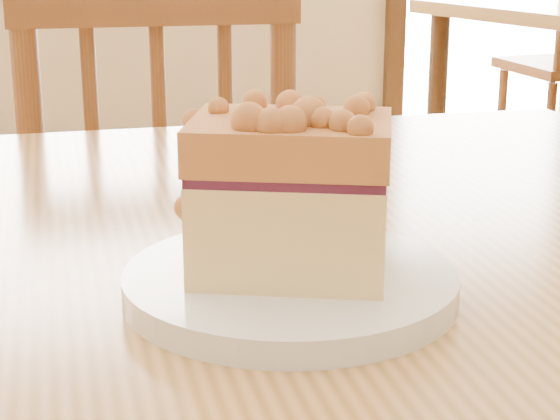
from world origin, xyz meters
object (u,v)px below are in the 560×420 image
object	(u,v)px
cafe_chair_main	(159,266)
plate	(290,285)
cafe_table_main	(104,341)
cake_slice	(289,189)

from	to	relation	value
cafe_chair_main	plate	xyz separation A→B (m)	(0.00, -0.83, 0.29)
plate	cafe_table_main	bearing A→B (deg)	127.13
cafe_chair_main	cake_slice	size ratio (longest dim) A/B	5.70
cafe_chair_main	plate	world-z (taller)	cafe_chair_main
cafe_table_main	cafe_chair_main	distance (m)	0.71
cafe_table_main	cafe_chair_main	xyz separation A→B (m)	(0.12, 0.67, -0.18)
cafe_table_main	cake_slice	size ratio (longest dim) A/B	7.70
cafe_table_main	cake_slice	distance (m)	0.26
cafe_table_main	plate	bearing A→B (deg)	-52.50
cake_slice	cafe_chair_main	bearing A→B (deg)	110.00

